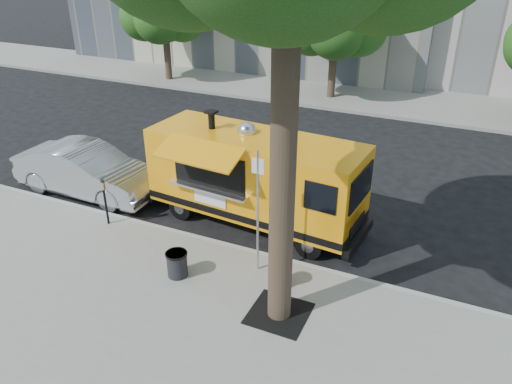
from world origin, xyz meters
TOP-DOWN VIEW (x-y plane):
  - ground at (0.00, 0.00)m, footprint 120.00×120.00m
  - sidewalk at (0.00, -4.00)m, footprint 60.00×6.00m
  - curb at (0.00, -0.93)m, footprint 60.00×0.14m
  - far_sidewalk at (0.00, 13.50)m, footprint 60.00×5.00m
  - tree_well at (2.60, -2.80)m, footprint 1.20×1.20m
  - far_tree_a at (-10.00, 12.30)m, footprint 3.42×3.42m
  - far_tree_b at (-1.00, 12.70)m, footprint 3.60×3.60m
  - sign_post at (1.55, -1.55)m, footprint 0.28×0.06m
  - parking_meter at (-3.00, -1.35)m, footprint 0.11×0.11m
  - food_truck at (0.47, 0.57)m, footprint 6.24×3.06m
  - sedan at (-4.88, 0.09)m, footprint 4.66×1.65m
  - trash_bin_left at (2.26, -1.89)m, footprint 0.45×0.45m
  - trash_bin_right at (-0.03, -2.54)m, footprint 0.51×0.51m

SIDE VIEW (x-z plane):
  - ground at x=0.00m, z-range 0.00..0.00m
  - sidewalk at x=0.00m, z-range 0.00..0.15m
  - curb at x=0.00m, z-range -0.01..0.15m
  - far_sidewalk at x=0.00m, z-range 0.00..0.15m
  - tree_well at x=2.60m, z-range 0.14..0.17m
  - trash_bin_left at x=2.26m, z-range 0.17..0.71m
  - trash_bin_right at x=-0.03m, z-range 0.17..0.78m
  - sedan at x=-4.88m, z-range 0.00..1.53m
  - parking_meter at x=-3.00m, z-range 0.31..1.65m
  - food_truck at x=0.47m, z-range -0.09..2.91m
  - sign_post at x=1.55m, z-range 0.35..3.35m
  - far_tree_a at x=-10.00m, z-range 1.10..6.45m
  - far_tree_b at x=-1.00m, z-range 1.08..6.58m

